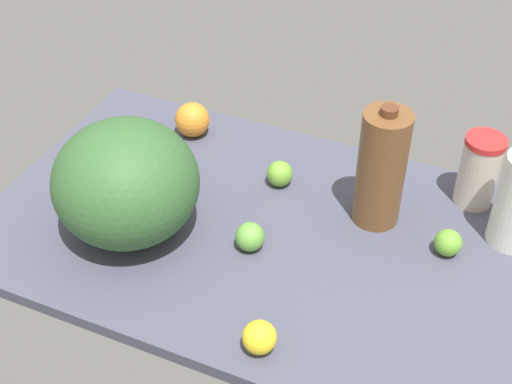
# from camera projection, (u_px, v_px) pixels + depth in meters

# --- Properties ---
(countertop) EXTENTS (1.20, 0.76, 0.03)m
(countertop) POSITION_uv_depth(u_px,v_px,m) (256.00, 231.00, 1.60)
(countertop) COLOR #464759
(countertop) RESTS_ON ground
(chocolate_milk_jug) EXTENTS (0.11, 0.11, 0.29)m
(chocolate_milk_jug) POSITION_uv_depth(u_px,v_px,m) (381.00, 168.00, 1.52)
(chocolate_milk_jug) COLOR brown
(chocolate_milk_jug) RESTS_ON countertop
(watermelon) EXTENTS (0.31, 0.31, 0.27)m
(watermelon) POSITION_uv_depth(u_px,v_px,m) (126.00, 183.00, 1.50)
(watermelon) COLOR #33602F
(watermelon) RESTS_ON countertop
(tumbler_cup) EXTENTS (0.09, 0.09, 0.18)m
(tumbler_cup) POSITION_uv_depth(u_px,v_px,m) (479.00, 171.00, 1.60)
(tumbler_cup) COLOR beige
(tumbler_cup) RESTS_ON countertop
(lime_near_front) EXTENTS (0.06, 0.06, 0.06)m
(lime_near_front) POSITION_uv_depth(u_px,v_px,m) (250.00, 237.00, 1.52)
(lime_near_front) COLOR #65A841
(lime_near_front) RESTS_ON countertop
(lemon_beside_bowl) EXTENTS (0.06, 0.06, 0.06)m
(lemon_beside_bowl) POSITION_uv_depth(u_px,v_px,m) (259.00, 337.00, 1.31)
(lemon_beside_bowl) COLOR yellow
(lemon_beside_bowl) RESTS_ON countertop
(lime_loose) EXTENTS (0.06, 0.06, 0.06)m
(lime_loose) POSITION_uv_depth(u_px,v_px,m) (448.00, 243.00, 1.51)
(lime_loose) COLOR #68AB33
(lime_loose) RESTS_ON countertop
(orange_far_back) EXTENTS (0.09, 0.09, 0.09)m
(orange_far_back) POSITION_uv_depth(u_px,v_px,m) (192.00, 120.00, 1.84)
(orange_far_back) COLOR orange
(orange_far_back) RESTS_ON countertop
(lime_by_jug) EXTENTS (0.06, 0.06, 0.06)m
(lime_by_jug) POSITION_uv_depth(u_px,v_px,m) (280.00, 174.00, 1.69)
(lime_by_jug) COLOR #6FA935
(lime_by_jug) RESTS_ON countertop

